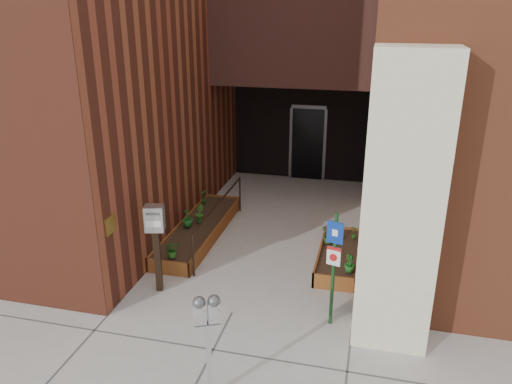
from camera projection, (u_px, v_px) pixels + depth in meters
The scene contains 15 objects.
ground at pixel (232, 313), 8.43m from camera, with size 80.00×80.00×0.00m, color #9E9991.
architecture at pixel (297, 0), 12.98m from camera, with size 20.00×14.60×10.00m.
planter_left at pixel (200, 230), 11.18m from camera, with size 0.90×3.60×0.30m.
planter_right at pixel (339, 257), 10.02m from camera, with size 0.80×2.20×0.30m.
handrail at pixel (219, 208), 10.81m from camera, with size 0.04×3.34×0.90m.
parking_meter at pixel (207, 320), 6.20m from camera, with size 0.36×0.25×1.55m.
sign_post at pixel (334, 258), 7.72m from camera, with size 0.26×0.10×1.96m.
payment_dropbox at pixel (156, 230), 8.69m from camera, with size 0.38×0.32×1.65m.
shrub_left_a at pixel (172, 249), 9.60m from camera, with size 0.30×0.30×0.33m, color #265C1A.
shrub_left_b at pixel (199, 213), 11.17m from camera, with size 0.22×0.22×0.40m, color #2D621C.
shrub_left_c at pixel (187, 218), 10.93m from camera, with size 0.23×0.23×0.41m, color #1A5D1E.
shrub_left_d at pixel (203, 197), 12.17m from camera, with size 0.19×0.19×0.37m, color #1C5016.
shrub_right_a at pixel (350, 263), 9.07m from camera, with size 0.19×0.19×0.34m, color #1C631D.
shrub_right_b at pixel (354, 232), 10.34m from camera, with size 0.16×0.16×0.30m, color #24611B.
shrub_right_c at pixel (329, 236), 10.16m from camera, with size 0.30×0.30×0.33m, color #255518.
Camera 1 is at (2.11, -6.86, 4.89)m, focal length 35.00 mm.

